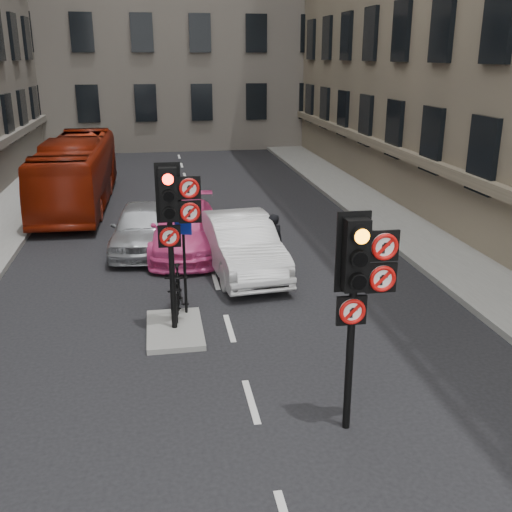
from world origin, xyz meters
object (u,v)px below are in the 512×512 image
object	(u,v)px
car_pink	(185,229)
bus_red	(77,172)
signal_far	(173,212)
car_white	(241,244)
signal_near	(360,278)
info_sign	(184,254)
car_silver	(142,227)
motorcycle	(178,291)
motorcyclist	(273,242)

from	to	relation	value
car_pink	bus_red	world-z (taller)	bus_red
signal_far	car_white	distance (m)	4.52
car_pink	bus_red	size ratio (longest dim) A/B	0.51
car_pink	signal_near	bearing A→B (deg)	-72.02
car_pink	info_sign	world-z (taller)	info_sign
bus_red	car_pink	bearing A→B (deg)	-58.46
car_silver	motorcycle	xyz separation A→B (m)	(0.86, -5.06, -0.17)
car_pink	motorcycle	size ratio (longest dim) A/B	2.65
bus_red	motorcyclist	world-z (taller)	bus_red
motorcycle	motorcyclist	world-z (taller)	motorcyclist
motorcycle	car_pink	bearing A→B (deg)	88.61
info_sign	motorcycle	bearing A→B (deg)	142.65
motorcycle	info_sign	size ratio (longest dim) A/B	0.85
car_white	car_pink	world-z (taller)	car_white
car_pink	motorcycle	world-z (taller)	car_pink
signal_far	motorcyclist	size ratio (longest dim) A/B	2.20
car_silver	car_pink	distance (m)	1.35
car_silver	car_pink	xyz separation A→B (m)	(1.30, -0.36, -0.01)
signal_near	signal_far	size ratio (longest dim) A/B	1.00
signal_near	car_pink	distance (m)	10.12
car_white	info_sign	distance (m)	3.43
motorcycle	motorcyclist	distance (m)	3.78
car_silver	motorcyclist	bearing A→B (deg)	-28.86
motorcycle	car_silver	bearing A→B (deg)	103.63
bus_red	signal_far	bearing A→B (deg)	-73.46
car_silver	motorcyclist	distance (m)	4.38
motorcyclist	info_sign	world-z (taller)	info_sign
signal_far	info_sign	size ratio (longest dim) A/B	1.63
motorcycle	motorcyclist	size ratio (longest dim) A/B	1.14
bus_red	info_sign	bearing A→B (deg)	-71.56
bus_red	motorcycle	distance (m)	11.84
signal_near	bus_red	xyz separation A→B (m)	(-5.99, 16.31, -1.23)
car_pink	motorcyclist	size ratio (longest dim) A/B	3.02
car_white	bus_red	world-z (taller)	bus_red
signal_near	motorcycle	size ratio (longest dim) A/B	1.93
signal_near	car_white	distance (m)	7.87
car_white	info_sign	world-z (taller)	info_sign
signal_near	motorcycle	distance (m)	5.98
motorcyclist	car_white	bearing A→B (deg)	-14.25
signal_near	car_pink	size ratio (longest dim) A/B	0.73
signal_far	motorcycle	xyz separation A→B (m)	(0.04, 1.01, -2.15)
car_white	info_sign	bearing A→B (deg)	-125.92
car_pink	bus_red	distance (m)	7.68
signal_far	bus_red	world-z (taller)	signal_far
car_silver	motorcyclist	world-z (taller)	motorcyclist
bus_red	info_sign	distance (m)	12.12
motorcycle	signal_far	bearing A→B (deg)	-88.34
signal_far	bus_red	distance (m)	12.84
signal_near	motorcyclist	bearing A→B (deg)	88.58
car_white	motorcyclist	bearing A→B (deg)	-8.53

